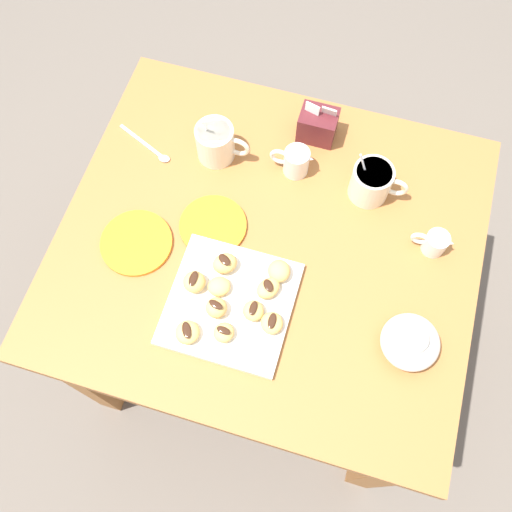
{
  "coord_description": "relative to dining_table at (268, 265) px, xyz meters",
  "views": [
    {
      "loc": [
        0.12,
        -0.52,
        1.91
      ],
      "look_at": [
        -0.02,
        -0.05,
        0.77
      ],
      "focal_mm": 39.52,
      "sensor_mm": 36.0,
      "label": 1
    }
  ],
  "objects": [
    {
      "name": "cream_pitcher_white",
      "position": [
        0.01,
        0.2,
        0.18
      ],
      "size": [
        0.1,
        0.06,
        0.07
      ],
      "color": "silver",
      "rests_on": "dining_table"
    },
    {
      "name": "beignet_4",
      "position": [
        -0.07,
        -0.15,
        0.17
      ],
      "size": [
        0.06,
        0.06,
        0.03
      ],
      "primitive_type": "ellipsoid",
      "rotation": [
        0.0,
        0.0,
        1.97
      ],
      "color": "#E5B260",
      "rests_on": "pastry_plate_square"
    },
    {
      "name": "chocolate_drizzle_2",
      "position": [
        -0.06,
        -0.19,
        0.2
      ],
      "size": [
        0.04,
        0.02,
        0.0
      ],
      "primitive_type": "ellipsoid",
      "rotation": [
        0.0,
        0.0,
        2.87
      ],
      "color": "#381E11",
      "rests_on": "beignet_2"
    },
    {
      "name": "chocolate_drizzle_8",
      "position": [
        0.06,
        -0.19,
        0.19
      ],
      "size": [
        0.02,
        0.04,
        0.0
      ],
      "primitive_type": "ellipsoid",
      "rotation": [
        0.0,
        0.0,
        1.64
      ],
      "color": "#381E11",
      "rests_on": "beignet_8"
    },
    {
      "name": "beignet_7",
      "position": [
        -0.12,
        -0.15,
        0.18
      ],
      "size": [
        0.06,
        0.06,
        0.04
      ],
      "primitive_type": "ellipsoid",
      "rotation": [
        0.0,
        0.0,
        2.0
      ],
      "color": "#E5B260",
      "rests_on": "pastry_plate_square"
    },
    {
      "name": "beignet_3",
      "position": [
        0.04,
        -0.08,
        0.17
      ],
      "size": [
        0.07,
        0.07,
        0.04
      ],
      "primitive_type": "ellipsoid",
      "rotation": [
        0.0,
        0.0,
        2.05
      ],
      "color": "#E5B260",
      "rests_on": "pastry_plate_square"
    },
    {
      "name": "ice_cream_bowl",
      "position": [
        0.34,
        -0.15,
        0.18
      ],
      "size": [
        0.12,
        0.12,
        0.09
      ],
      "color": "silver",
      "rests_on": "dining_table"
    },
    {
      "name": "ground_plane",
      "position": [
        0.0,
        0.0,
        -0.61
      ],
      "size": [
        8.0,
        8.0,
        0.0
      ],
      "primitive_type": "plane",
      "color": "#665B51"
    },
    {
      "name": "beignet_0",
      "position": [
        0.03,
        -0.12,
        0.17
      ],
      "size": [
        0.07,
        0.07,
        0.03
      ],
      "primitive_type": "ellipsoid",
      "rotation": [
        0.0,
        0.0,
        5.7
      ],
      "color": "#E5B260",
      "rests_on": "pastry_plate_square"
    },
    {
      "name": "loose_spoon_near_saucer",
      "position": [
        -0.35,
        0.16,
        0.14
      ],
      "size": [
        0.15,
        0.07,
        0.01
      ],
      "color": "silver",
      "rests_on": "dining_table"
    },
    {
      "name": "coffee_mug_cream_left",
      "position": [
        -0.19,
        0.19,
        0.19
      ],
      "size": [
        0.13,
        0.09,
        0.15
      ],
      "color": "silver",
      "rests_on": "dining_table"
    },
    {
      "name": "chocolate_drizzle_7",
      "position": [
        -0.12,
        -0.15,
        0.2
      ],
      "size": [
        0.02,
        0.03,
        0.0
      ],
      "primitive_type": "ellipsoid",
      "rotation": [
        0.0,
        0.0,
        1.57
      ],
      "color": "#381E11",
      "rests_on": "beignet_7"
    },
    {
      "name": "dining_table",
      "position": [
        0.0,
        0.0,
        0.0
      ],
      "size": [
        0.95,
        0.84,
        0.75
      ],
      "color": "#A36633",
      "rests_on": "ground_plane"
    },
    {
      "name": "beignet_6",
      "position": [
        -0.1,
        -0.26,
        0.17
      ],
      "size": [
        0.06,
        0.06,
        0.03
      ],
      "primitive_type": "ellipsoid",
      "rotation": [
        0.0,
        0.0,
        4.94
      ],
      "color": "#E5B260",
      "rests_on": "pastry_plate_square"
    },
    {
      "name": "chocolate_drizzle_0",
      "position": [
        0.03,
        -0.12,
        0.19
      ],
      "size": [
        0.03,
        0.04,
        0.0
      ],
      "primitive_type": "ellipsoid",
      "rotation": [
        0.0,
        0.0,
        5.4
      ],
      "color": "#381E11",
      "rests_on": "beignet_0"
    },
    {
      "name": "beignet_5",
      "position": [
        -0.03,
        -0.24,
        0.17
      ],
      "size": [
        0.06,
        0.06,
        0.03
      ],
      "primitive_type": "ellipsoid",
      "rotation": [
        0.0,
        0.0,
        2.69
      ],
      "color": "#E5B260",
      "rests_on": "pastry_plate_square"
    },
    {
      "name": "sugar_caddy",
      "position": [
        0.03,
        0.31,
        0.18
      ],
      "size": [
        0.09,
        0.07,
        0.11
      ],
      "color": "#561E23",
      "rests_on": "dining_table"
    },
    {
      "name": "beignet_8",
      "position": [
        0.06,
        -0.19,
        0.17
      ],
      "size": [
        0.06,
        0.06,
        0.03
      ],
      "primitive_type": "ellipsoid",
      "rotation": [
        0.0,
        0.0,
        2.02
      ],
      "color": "#E5B260",
      "rests_on": "pastry_plate_square"
    },
    {
      "name": "chocolate_sauce_pitcher",
      "position": [
        0.36,
        0.09,
        0.17
      ],
      "size": [
        0.09,
        0.05,
        0.06
      ],
      "color": "silver",
      "rests_on": "dining_table"
    },
    {
      "name": "coffee_mug_cream_right",
      "position": [
        0.19,
        0.19,
        0.19
      ],
      "size": [
        0.13,
        0.09,
        0.14
      ],
      "color": "silver",
      "rests_on": "dining_table"
    },
    {
      "name": "saucer_orange_right",
      "position": [
        -0.29,
        -0.09,
        0.14
      ],
      "size": [
        0.16,
        0.16,
        0.01
      ],
      "primitive_type": "cylinder",
      "color": "orange",
      "rests_on": "dining_table"
    },
    {
      "name": "beignet_1",
      "position": [
        0.02,
        -0.18,
        0.17
      ],
      "size": [
        0.06,
        0.06,
        0.03
      ],
      "primitive_type": "ellipsoid",
      "rotation": [
        0.0,
        0.0,
        5.21
      ],
      "color": "#E5B260",
      "rests_on": "pastry_plate_square"
    },
    {
      "name": "chocolate_drizzle_5",
      "position": [
        -0.03,
        -0.24,
        0.19
      ],
      "size": [
        0.03,
        0.02,
        0.0
      ],
      "primitive_type": "ellipsoid",
      "rotation": [
        0.0,
        0.0,
        3.01
      ],
      "color": "#381E11",
      "rests_on": "beignet_5"
    },
    {
      "name": "chocolate_drizzle_6",
      "position": [
        -0.1,
        -0.26,
        0.19
      ],
      "size": [
        0.03,
        0.04,
        0.0
      ],
      "primitive_type": "ellipsoid",
      "rotation": [
        0.0,
        0.0,
        5.24
      ],
      "color": "#381E11",
      "rests_on": "beignet_6"
    },
    {
      "name": "pastry_plate_square",
      "position": [
        -0.04,
        -0.17,
        0.15
      ],
      "size": [
        0.26,
        0.26,
        0.02
      ],
      "primitive_type": "cube",
      "color": "silver",
      "rests_on": "dining_table"
    },
    {
      "name": "saucer_orange_left",
      "position": [
        -0.13,
        -0.0,
        0.14
      ],
      "size": [
        0.15,
        0.15,
        0.01
      ],
      "primitive_type": "cylinder",
      "color": "orange",
      "rests_on": "dining_table"
    },
    {
      "name": "beignet_9",
      "position": [
        -0.07,
        -0.09,
        0.18
      ],
      "size": [
        0.07,
        0.07,
        0.04
      ],
      "primitive_type": "ellipsoid",
      "rotation": [
        0.0,
        0.0,
        5.39
      ],
      "color": "#E5B260",
      "rests_on": "pastry_plate_square"
    },
    {
      "name": "chocolate_drizzle_9",
      "position": [
        -0.07,
        -0.09,
        0.2
      ],
      "size": [
        0.04,
        0.03,
        0.0
      ],
      "primitive_type": "ellipsoid",
      "rotation": [
        0.0,
        0.0,
        5.71
      ],
      "color": "#381E11",
      "rests_on": "beignet_9"
    },
    {
      "name": "chocolate_drizzle_1",
      "position": [
        0.02,
        -0.18,
        0.19
      ],
      "size": [
        0.02,
        0.03,
        0.0
      ],
      "primitive_type": "ellipsoid",
      "rotation": [
        0.0,
        0.0,
        4.71
      ],
      "color": "#381E11",
      "rests_on": "beignet_1"
    },
    {
      "name": "beignet_2",
      "position": [
        -0.06,
        -0.19,
        0.18
      ],
      "size": [
        0.06,
        0.06,
        0.04
      ],
      "primitive_type": "ellipsoid",
      "rotation": [
        0.0,
        0.0,
        2.39
      ],
      "color": "#E5B260",
      "rests_on": "pastry_plate_square"
    }
  ]
}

